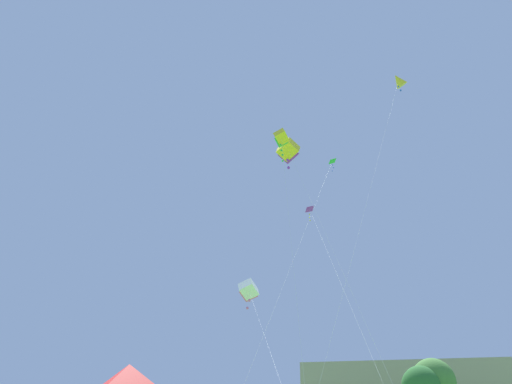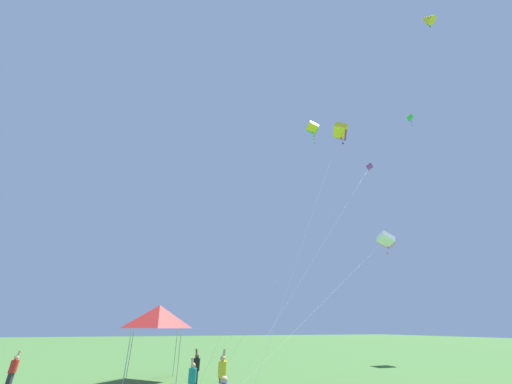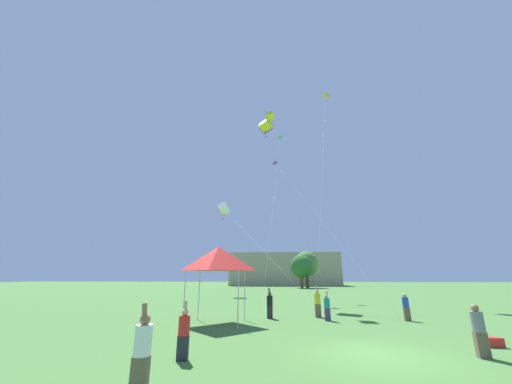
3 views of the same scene
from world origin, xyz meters
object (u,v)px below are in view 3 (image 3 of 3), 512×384
Objects in this scene: cooler_box at (493,342)px; person_white_shirt at (142,349)px; person_grey_shirt at (479,328)px; kite_yellow_box_1 at (270,117)px; kite_green_delta_5 at (280,140)px; person_black_shirt at (270,303)px; person_yellow_shirt at (317,302)px; kite_purple_delta_3 at (276,165)px; person_blue_shirt at (406,306)px; kite_yellow_diamond_2 at (326,95)px; person_red_shirt at (184,331)px; kite_white_box_4 at (224,209)px; kite_yellow_box_0 at (266,126)px; person_teal_shirt at (327,306)px; festival_tent at (218,258)px.

person_white_shirt reaches higher than cooler_box.
person_grey_shirt is 0.08× the size of kite_yellow_box_1.
person_black_shirt is at bearing -93.43° from kite_green_delta_5.
person_yellow_shirt is 0.12× the size of kite_purple_delta_3.
person_blue_shirt is 0.79× the size of person_yellow_shirt.
person_grey_shirt reaches higher than cooler_box.
person_blue_shirt is at bearing -166.08° from person_white_shirt.
person_blue_shirt is 22.33m from kite_purple_delta_3.
cooler_box is 26.77m from kite_yellow_box_1.
kite_yellow_diamond_2 is at bearing -1.03° from person_blue_shirt.
cooler_box is at bearing 172.10° from person_white_shirt.
person_red_shirt is at bearing -24.85° from person_black_shirt.
cooler_box is 0.03× the size of kite_yellow_box_1.
kite_white_box_4 is at bearing 49.50° from person_red_shirt.
kite_purple_delta_3 is (1.19, 1.45, -4.79)m from kite_yellow_box_0.
kite_green_delta_5 is (-7.10, 20.03, 21.48)m from person_blue_shirt.
person_grey_shirt is (3.86, -7.74, 0.07)m from person_teal_shirt.
kite_green_delta_5 is (-7.59, 26.46, 22.15)m from cooler_box.
person_grey_shirt is 0.10× the size of kite_purple_delta_3.
person_teal_shirt is 3.57m from person_black_shirt.
person_grey_shirt is at bearing 31.26° from person_black_shirt.
cooler_box is 0.03× the size of kite_white_box_4.
person_teal_shirt is 0.86× the size of person_white_shirt.
kite_white_box_4 is (-5.13, 31.76, 11.50)m from person_red_shirt.
person_white_shirt is at bearing -16.73° from person_teal_shirt.
kite_purple_delta_3 is 12.10m from kite_white_box_4.
person_black_shirt is 3.22m from person_yellow_shirt.
kite_yellow_diamond_2 is at bearing 60.60° from festival_tent.
kite_green_delta_5 reaches higher than person_grey_shirt.
person_black_shirt is at bearing -135.73° from person_white_shirt.
kite_white_box_4 is (-4.67, 24.63, 8.78)m from festival_tent.
person_teal_shirt is at bearing -64.12° from kite_white_box_4.
cooler_box is at bearing -88.03° from kite_yellow_diamond_2.
person_black_shirt is 0.08× the size of kite_yellow_box_0.
kite_yellow_box_1 reaches higher than person_red_shirt.
kite_yellow_box_1 is (-3.16, 8.33, 18.90)m from person_yellow_shirt.
cooler_box is 11.62m from person_red_shirt.
kite_yellow_box_1 is at bearing 39.33° from person_blue_shirt.
person_yellow_shirt is 31.86m from kite_yellow_diamond_2.
kite_yellow_diamond_2 reaches higher than kite_yellow_box_0.
person_red_shirt is at bearing -111.53° from kite_yellow_diamond_2.
person_teal_shirt is 0.87× the size of person_yellow_shirt.
person_red_shirt reaches higher than cooler_box.
kite_yellow_box_1 is at bearing 32.77° from person_red_shirt.
kite_purple_delta_3 is at bearing 83.28° from kite_yellow_box_1.
person_blue_shirt is 0.09× the size of kite_purple_delta_3.
person_black_shirt is at bearing -89.46° from person_teal_shirt.
person_white_shirt is at bearing 135.49° from person_blue_shirt.
kite_green_delta_5 is at bearing -130.47° from person_white_shirt.
kite_purple_delta_3 is at bearing 111.46° from cooler_box.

